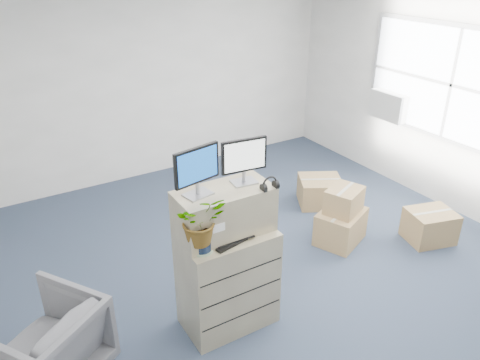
% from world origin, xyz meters
% --- Properties ---
extents(ground, '(7.00, 7.00, 0.00)m').
position_xyz_m(ground, '(0.00, 0.00, 0.00)').
color(ground, '#232C3F').
rests_on(ground, ground).
extents(wall_back, '(6.00, 0.02, 2.80)m').
position_xyz_m(wall_back, '(0.00, 3.51, 1.40)').
color(wall_back, beige).
rests_on(wall_back, ground).
extents(window, '(0.07, 2.72, 1.52)m').
position_xyz_m(window, '(2.96, 0.50, 1.70)').
color(window, gray).
rests_on(window, wall_right).
extents(ac_unit, '(0.24, 0.60, 0.40)m').
position_xyz_m(ac_unit, '(2.87, 1.40, 1.20)').
color(ac_unit, silver).
rests_on(ac_unit, wall_right).
extents(filing_cabinet_lower, '(0.86, 0.53, 1.00)m').
position_xyz_m(filing_cabinet_lower, '(-0.78, -0.11, 0.50)').
color(filing_cabinet_lower, gray).
rests_on(filing_cabinet_lower, ground).
extents(filing_cabinet_upper, '(0.86, 0.43, 0.43)m').
position_xyz_m(filing_cabinet_upper, '(-0.78, -0.06, 1.21)').
color(filing_cabinet_upper, gray).
rests_on(filing_cabinet_upper, filing_cabinet_lower).
extents(monitor_left, '(0.43, 0.21, 0.43)m').
position_xyz_m(monitor_left, '(-1.01, -0.04, 1.67)').
color(monitor_left, '#99999E').
rests_on(monitor_left, filing_cabinet_upper).
extents(monitor_right, '(0.42, 0.18, 0.41)m').
position_xyz_m(monitor_right, '(-0.56, -0.04, 1.66)').
color(monitor_right, '#99999E').
rests_on(monitor_right, filing_cabinet_upper).
extents(headphones, '(0.15, 0.02, 0.15)m').
position_xyz_m(headphones, '(-0.43, -0.25, 1.47)').
color(headphones, black).
rests_on(headphones, filing_cabinet_upper).
extents(keyboard, '(0.44, 0.25, 0.02)m').
position_xyz_m(keyboard, '(-0.79, -0.21, 1.01)').
color(keyboard, black).
rests_on(keyboard, filing_cabinet_lower).
extents(mouse, '(0.10, 0.07, 0.03)m').
position_xyz_m(mouse, '(-0.44, -0.19, 1.01)').
color(mouse, silver).
rests_on(mouse, filing_cabinet_lower).
extents(water_bottle, '(0.07, 0.07, 0.23)m').
position_xyz_m(water_bottle, '(-0.69, -0.05, 1.11)').
color(water_bottle, '#9B9DA4').
rests_on(water_bottle, filing_cabinet_lower).
extents(phone_dock, '(0.06, 0.05, 0.14)m').
position_xyz_m(phone_dock, '(-0.78, -0.08, 1.05)').
color(phone_dock, silver).
rests_on(phone_dock, filing_cabinet_lower).
extents(external_drive, '(0.21, 0.17, 0.06)m').
position_xyz_m(external_drive, '(-0.44, -0.01, 1.03)').
color(external_drive, black).
rests_on(external_drive, filing_cabinet_lower).
extents(tissue_box, '(0.25, 0.14, 0.09)m').
position_xyz_m(tissue_box, '(-0.43, -0.01, 1.10)').
color(tissue_box, '#407EDA').
rests_on(tissue_box, external_drive).
extents(potted_plant, '(0.49, 0.53, 0.44)m').
position_xyz_m(potted_plant, '(-1.09, -0.21, 1.25)').
color(potted_plant, '#91AA89').
rests_on(potted_plant, filing_cabinet_lower).
extents(office_chair, '(1.09, 1.07, 0.83)m').
position_xyz_m(office_chair, '(-2.40, 0.07, 0.41)').
color(office_chair, slate).
rests_on(office_chair, ground).
extents(cardboard_boxes, '(1.65, 2.09, 0.72)m').
position_xyz_m(cardboard_boxes, '(1.49, 0.51, 0.24)').
color(cardboard_boxes, '#9C7C4B').
rests_on(cardboard_boxes, ground).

